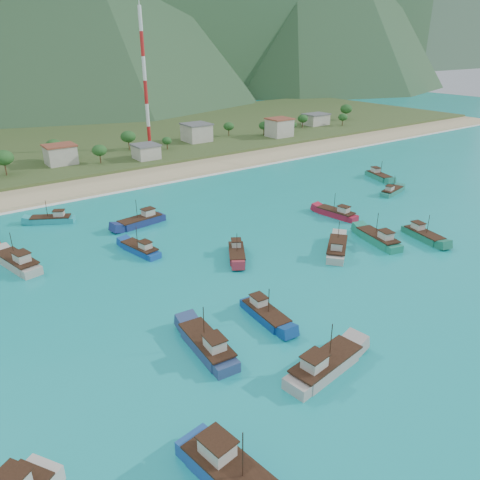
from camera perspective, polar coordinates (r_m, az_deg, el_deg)
ground at (r=73.31m, az=4.43°, el=-7.79°), size 600.00×600.00×0.00m
beach at (r=138.17m, az=-17.32°, el=6.36°), size 400.00×18.00×1.20m
land at (r=195.50m, az=-23.52°, el=10.25°), size 400.00×110.00×2.40m
surf_line at (r=129.54m, az=-15.88°, el=5.43°), size 400.00×2.50×0.08m
village at (r=161.86m, az=-17.20°, el=10.44°), size 213.39×27.50×7.19m
vegetation at (r=157.25m, az=-23.81°, el=9.30°), size 275.28×25.51×7.81m
radio_tower at (r=172.00m, az=-11.51°, el=18.52°), size 1.20×1.20×46.35m
boat_0 at (r=91.65m, az=-12.06°, el=-1.17°), size 4.63×9.80×5.57m
boat_2 at (r=105.39m, az=-11.97°, el=2.21°), size 11.23×4.66×6.44m
boat_3 at (r=47.75m, az=-0.62°, el=-27.05°), size 5.62×13.32×7.63m
boat_7 at (r=92.89m, az=-25.44°, el=-2.53°), size 5.97×12.17×6.91m
boat_9 at (r=62.82m, az=-3.98°, el=-12.78°), size 4.32×11.62×6.72m
boat_10 at (r=97.84m, az=16.49°, el=0.08°), size 5.67×11.51×6.54m
boat_11 at (r=69.39m, az=3.11°, el=-9.08°), size 3.52×9.85×5.72m
boat_12 at (r=87.90m, az=-0.41°, el=-1.72°), size 7.32×9.31×5.49m
boat_16 at (r=110.32m, az=11.68°, el=3.15°), size 4.35×10.30×5.90m
boat_17 at (r=91.35m, az=11.73°, el=-1.10°), size 10.66×9.55×6.55m
boat_19 at (r=144.30m, az=16.55°, el=7.43°), size 5.72×10.47×5.93m
boat_20 at (r=102.97m, az=21.44°, el=0.48°), size 5.00×10.30×5.85m
boat_25 at (r=60.25m, az=10.26°, el=-14.90°), size 12.18×5.07×6.98m
boat_27 at (r=130.89m, az=18.03°, el=5.61°), size 9.19×4.46×5.22m
boat_30 at (r=112.60m, az=-21.96°, el=2.28°), size 9.65×7.09×5.61m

